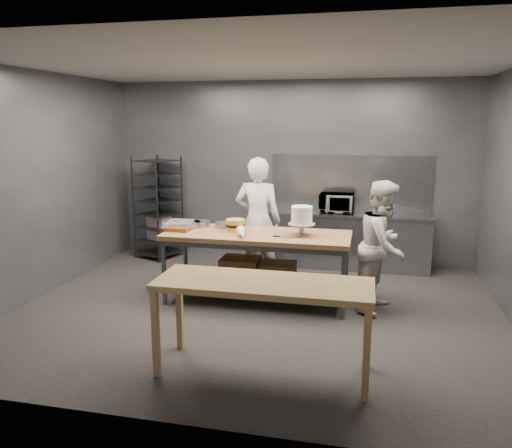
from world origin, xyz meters
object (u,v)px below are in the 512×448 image
at_px(chef_right, 383,246).
at_px(microwave, 337,203).
at_px(speed_rack, 158,209).
at_px(layer_cake, 236,225).
at_px(near_counter, 263,290).
at_px(work_table, 257,258).
at_px(chef_behind, 258,221).
at_px(frosted_cake_stand, 302,217).

relative_size(chef_right, microwave, 3.02).
bearing_deg(speed_rack, layer_cake, -43.05).
distance_m(near_counter, microwave, 3.74).
bearing_deg(work_table, layer_cake, 176.04).
height_order(speed_rack, chef_right, speed_rack).
bearing_deg(microwave, chef_behind, -135.38).
relative_size(work_table, chef_behind, 1.30).
xyz_separation_m(frosted_cake_stand, layer_cake, (-0.88, 0.06, -0.16)).
bearing_deg(microwave, speed_rack, -178.49).
bearing_deg(microwave, chef_right, -68.75).
bearing_deg(chef_behind, speed_rack, -25.19).
bearing_deg(chef_behind, chef_right, 158.14).
relative_size(chef_right, layer_cake, 6.70).
relative_size(near_counter, chef_behind, 1.08).
xyz_separation_m(chef_behind, microwave, (1.06, 1.05, 0.13)).
relative_size(near_counter, layer_cake, 8.18).
distance_m(work_table, frosted_cake_stand, 0.83).
bearing_deg(near_counter, frosted_cake_stand, 86.78).
bearing_deg(microwave, near_counter, -96.48).
bearing_deg(chef_right, microwave, 41.60).
bearing_deg(near_counter, chef_right, 59.82).
bearing_deg(chef_right, near_counter, 170.17).
height_order(chef_behind, frosted_cake_stand, chef_behind).
relative_size(chef_behind, frosted_cake_stand, 4.91).
height_order(work_table, microwave, microwave).
xyz_separation_m(work_table, microwave, (0.91, 1.82, 0.48)).
distance_m(chef_behind, layer_cake, 0.77).
relative_size(chef_behind, chef_right, 1.13).
xyz_separation_m(near_counter, chef_right, (1.12, 1.92, 0.01)).
bearing_deg(speed_rack, work_table, -39.26).
distance_m(near_counter, frosted_cake_stand, 1.88).
distance_m(work_table, speed_rack, 2.77).
xyz_separation_m(work_table, speed_rack, (-2.13, 1.74, 0.28)).
distance_m(speed_rack, frosted_cake_stand, 3.27).
distance_m(near_counter, speed_rack, 4.47).
relative_size(microwave, frosted_cake_stand, 1.44).
relative_size(speed_rack, microwave, 3.23).
distance_m(microwave, frosted_cake_stand, 1.89).
xyz_separation_m(speed_rack, chef_right, (3.74, -1.71, -0.04)).
distance_m(chef_right, frosted_cake_stand, 1.07).
bearing_deg(speed_rack, frosted_cake_stand, -33.20).
bearing_deg(microwave, work_table, -116.44).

